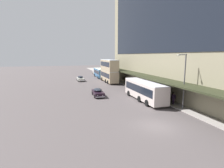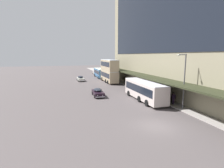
{
  "view_description": "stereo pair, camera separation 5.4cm",
  "coord_description": "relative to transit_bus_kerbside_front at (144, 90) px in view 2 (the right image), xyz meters",
  "views": [
    {
      "loc": [
        -9.9,
        -15.89,
        7.61
      ],
      "look_at": [
        0.22,
        17.59,
        1.89
      ],
      "focal_mm": 28.0,
      "sensor_mm": 36.0,
      "label": 1
    },
    {
      "loc": [
        -9.85,
        -15.9,
        7.61
      ],
      "look_at": [
        0.22,
        17.59,
        1.89
      ],
      "focal_mm": 28.0,
      "sensor_mm": 36.0,
      "label": 2
    }
  ],
  "objects": [
    {
      "name": "sedan_lead_mid",
      "position": [
        -6.96,
        5.33,
        -1.14
      ],
      "size": [
        1.99,
        4.83,
        1.46
      ],
      "color": "black",
      "rests_on": "ground"
    },
    {
      "name": "sedan_lead_near",
      "position": [
        -7.76,
        26.49,
        -1.12
      ],
      "size": [
        1.98,
        4.97,
        1.53
      ],
      "color": "beige",
      "rests_on": "ground"
    },
    {
      "name": "transit_bus_kerbside_far",
      "position": [
        -0.1,
        21.63,
        1.59
      ],
      "size": [
        2.84,
        10.69,
        6.44
      ],
      "color": "tan",
      "rests_on": "ground"
    },
    {
      "name": "transit_bus_kerbside_front",
      "position": [
        0.0,
        0.0,
        0.0
      ],
      "size": [
        2.86,
        11.14,
        3.27
      ],
      "color": "beige",
      "rests_on": "ground"
    },
    {
      "name": "sedan_oncoming_rear",
      "position": [
        0.45,
        44.06,
        -1.14
      ],
      "size": [
        1.84,
        4.73,
        1.46
      ],
      "color": "beige",
      "rests_on": "ground"
    },
    {
      "name": "ground",
      "position": [
        -3.85,
        -10.53,
        -1.87
      ],
      "size": [
        240.0,
        240.0,
        0.0
      ],
      "primitive_type": "plane",
      "color": "#554D4D"
    },
    {
      "name": "street_lamp",
      "position": [
        2.52,
        -6.54,
        2.69
      ],
      "size": [
        1.5,
        0.28,
        7.67
      ],
      "color": "#4C4C51",
      "rests_on": "sidewalk_kerb"
    },
    {
      "name": "transit_bus_kerbside_rear",
      "position": [
        -0.2,
        33.07,
        -0.09
      ],
      "size": [
        2.95,
        10.38,
        3.1
      ],
      "color": "teal",
      "rests_on": "ground"
    },
    {
      "name": "pedestrian_at_kerb",
      "position": [
        2.92,
        -4.08,
        -0.69
      ],
      "size": [
        0.42,
        0.54,
        1.86
      ],
      "color": "black",
      "rests_on": "sidewalk_kerb"
    }
  ]
}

